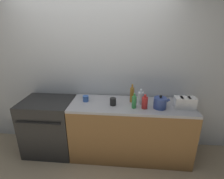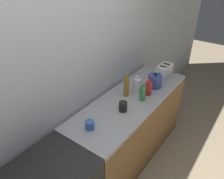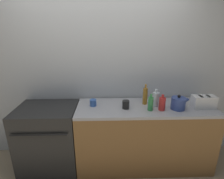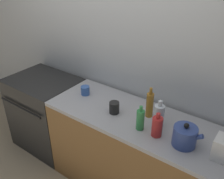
{
  "view_description": "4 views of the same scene",
  "coord_description": "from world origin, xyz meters",
  "px_view_note": "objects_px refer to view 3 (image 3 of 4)",
  "views": [
    {
      "loc": [
        0.57,
        -2.04,
        2.01
      ],
      "look_at": [
        0.35,
        0.33,
        1.11
      ],
      "focal_mm": 28.0,
      "sensor_mm": 36.0,
      "label": 1
    },
    {
      "loc": [
        -1.21,
        -0.76,
        2.3
      ],
      "look_at": [
        0.32,
        0.36,
        1.16
      ],
      "focal_mm": 35.0,
      "sensor_mm": 36.0,
      "label": 2
    },
    {
      "loc": [
        0.14,
        -1.79,
        1.85
      ],
      "look_at": [
        0.2,
        0.38,
        1.12
      ],
      "focal_mm": 28.0,
      "sensor_mm": 36.0,
      "label": 3
    },
    {
      "loc": [
        1.45,
        -1.25,
        2.17
      ],
      "look_at": [
        0.24,
        0.4,
        1.03
      ],
      "focal_mm": 40.0,
      "sensor_mm": 36.0,
      "label": 4
    }
  ],
  "objects_px": {
    "toaster": "(204,102)",
    "bottle_amber": "(145,96)",
    "bottle_clear": "(156,99)",
    "bottle_red": "(162,104)",
    "cup_black": "(126,105)",
    "kettle": "(178,103)",
    "bottle_green": "(151,104)",
    "cup_blue": "(93,103)",
    "stove": "(50,137)"
  },
  "relations": [
    {
      "from": "toaster",
      "to": "bottle_amber",
      "type": "height_order",
      "value": "bottle_amber"
    },
    {
      "from": "stove",
      "to": "bottle_green",
      "type": "relative_size",
      "value": 4.19
    },
    {
      "from": "stove",
      "to": "bottle_green",
      "type": "height_order",
      "value": "bottle_green"
    },
    {
      "from": "bottle_clear",
      "to": "cup_blue",
      "type": "height_order",
      "value": "bottle_clear"
    },
    {
      "from": "toaster",
      "to": "bottle_red",
      "type": "bearing_deg",
      "value": -174.47
    },
    {
      "from": "bottle_clear",
      "to": "bottle_red",
      "type": "height_order",
      "value": "bottle_clear"
    },
    {
      "from": "bottle_amber",
      "to": "bottle_red",
      "type": "relative_size",
      "value": 1.36
    },
    {
      "from": "bottle_amber",
      "to": "bottle_red",
      "type": "distance_m",
      "value": 0.26
    },
    {
      "from": "bottle_red",
      "to": "cup_blue",
      "type": "xyz_separation_m",
      "value": [
        -0.87,
        0.15,
        -0.04
      ]
    },
    {
      "from": "bottle_clear",
      "to": "bottle_amber",
      "type": "xyz_separation_m",
      "value": [
        -0.12,
        0.07,
        0.02
      ]
    },
    {
      "from": "bottle_clear",
      "to": "bottle_green",
      "type": "relative_size",
      "value": 1.08
    },
    {
      "from": "cup_blue",
      "to": "cup_black",
      "type": "relative_size",
      "value": 0.83
    },
    {
      "from": "toaster",
      "to": "bottle_clear",
      "type": "distance_m",
      "value": 0.61
    },
    {
      "from": "bottle_green",
      "to": "bottle_red",
      "type": "height_order",
      "value": "bottle_green"
    },
    {
      "from": "bottle_clear",
      "to": "bottle_amber",
      "type": "distance_m",
      "value": 0.14
    },
    {
      "from": "bottle_green",
      "to": "bottle_clear",
      "type": "bearing_deg",
      "value": 53.6
    },
    {
      "from": "bottle_amber",
      "to": "cup_black",
      "type": "xyz_separation_m",
      "value": [
        -0.27,
        -0.14,
        -0.06
      ]
    },
    {
      "from": "bottle_clear",
      "to": "cup_black",
      "type": "relative_size",
      "value": 2.19
    },
    {
      "from": "kettle",
      "to": "bottle_clear",
      "type": "bearing_deg",
      "value": 158.49
    },
    {
      "from": "kettle",
      "to": "bottle_green",
      "type": "xyz_separation_m",
      "value": [
        -0.36,
        -0.03,
        0.01
      ]
    },
    {
      "from": "bottle_clear",
      "to": "cup_blue",
      "type": "xyz_separation_m",
      "value": [
        -0.82,
        0.03,
        -0.05
      ]
    },
    {
      "from": "bottle_red",
      "to": "toaster",
      "type": "bearing_deg",
      "value": 5.53
    },
    {
      "from": "toaster",
      "to": "cup_blue",
      "type": "distance_m",
      "value": 1.43
    },
    {
      "from": "bottle_red",
      "to": "cup_black",
      "type": "xyz_separation_m",
      "value": [
        -0.45,
        0.06,
        -0.03
      ]
    },
    {
      "from": "bottle_green",
      "to": "bottle_red",
      "type": "xyz_separation_m",
      "value": [
        0.15,
        0.0,
        -0.0
      ]
    },
    {
      "from": "bottle_green",
      "to": "bottle_amber",
      "type": "bearing_deg",
      "value": 97.7
    },
    {
      "from": "bottle_clear",
      "to": "bottle_red",
      "type": "xyz_separation_m",
      "value": [
        0.05,
        -0.13,
        -0.01
      ]
    },
    {
      "from": "toaster",
      "to": "cup_black",
      "type": "relative_size",
      "value": 2.67
    },
    {
      "from": "bottle_amber",
      "to": "kettle",
      "type": "bearing_deg",
      "value": -24.18
    },
    {
      "from": "bottle_clear",
      "to": "cup_black",
      "type": "distance_m",
      "value": 0.41
    },
    {
      "from": "bottle_clear",
      "to": "cup_blue",
      "type": "relative_size",
      "value": 2.63
    },
    {
      "from": "bottle_red",
      "to": "cup_blue",
      "type": "relative_size",
      "value": 2.3
    },
    {
      "from": "bottle_amber",
      "to": "bottle_green",
      "type": "xyz_separation_m",
      "value": [
        0.03,
        -0.2,
        -0.03
      ]
    },
    {
      "from": "bottle_green",
      "to": "cup_black",
      "type": "bearing_deg",
      "value": 167.93
    },
    {
      "from": "bottle_amber",
      "to": "cup_black",
      "type": "relative_size",
      "value": 2.61
    },
    {
      "from": "kettle",
      "to": "bottle_amber",
      "type": "relative_size",
      "value": 0.8
    },
    {
      "from": "stove",
      "to": "kettle",
      "type": "distance_m",
      "value": 1.78
    },
    {
      "from": "bottle_green",
      "to": "cup_black",
      "type": "height_order",
      "value": "bottle_green"
    },
    {
      "from": "toaster",
      "to": "bottle_clear",
      "type": "height_order",
      "value": "bottle_clear"
    },
    {
      "from": "cup_blue",
      "to": "kettle",
      "type": "bearing_deg",
      "value": -6.91
    },
    {
      "from": "kettle",
      "to": "toaster",
      "type": "xyz_separation_m",
      "value": [
        0.34,
        0.03,
        0.0
      ]
    },
    {
      "from": "kettle",
      "to": "bottle_red",
      "type": "relative_size",
      "value": 1.09
    },
    {
      "from": "toaster",
      "to": "cup_black",
      "type": "xyz_separation_m",
      "value": [
        -1.0,
        0.01,
        -0.03
      ]
    },
    {
      "from": "cup_black",
      "to": "bottle_amber",
      "type": "bearing_deg",
      "value": 26.61
    },
    {
      "from": "bottle_amber",
      "to": "cup_black",
      "type": "bearing_deg",
      "value": -153.39
    },
    {
      "from": "kettle",
      "to": "bottle_green",
      "type": "relative_size",
      "value": 1.03
    },
    {
      "from": "bottle_clear",
      "to": "bottle_red",
      "type": "bearing_deg",
      "value": -68.8
    },
    {
      "from": "stove",
      "to": "bottle_amber",
      "type": "bearing_deg",
      "value": 3.76
    },
    {
      "from": "toaster",
      "to": "bottle_green",
      "type": "height_order",
      "value": "bottle_green"
    },
    {
      "from": "toaster",
      "to": "bottle_clear",
      "type": "relative_size",
      "value": 1.22
    }
  ]
}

